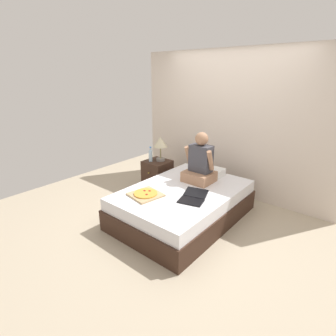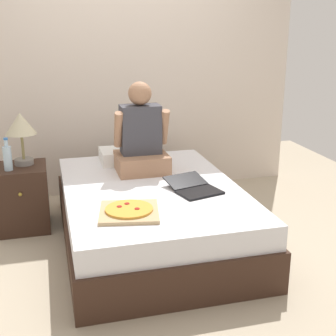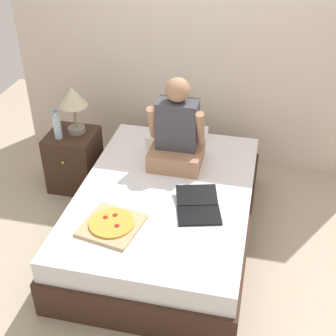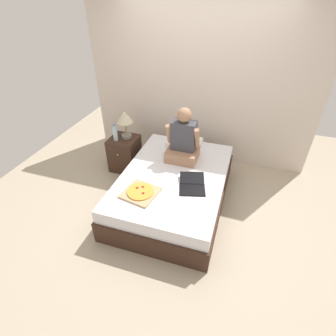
{
  "view_description": "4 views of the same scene",
  "coord_description": "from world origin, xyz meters",
  "px_view_note": "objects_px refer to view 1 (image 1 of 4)",
  "views": [
    {
      "loc": [
        2.09,
        -2.85,
        2.09
      ],
      "look_at": [
        -0.14,
        -0.19,
        0.84
      ],
      "focal_mm": 28.0,
      "sensor_mm": 36.0,
      "label": 1
    },
    {
      "loc": [
        -0.78,
        -3.45,
        1.74
      ],
      "look_at": [
        0.1,
        -0.16,
        0.68
      ],
      "focal_mm": 50.0,
      "sensor_mm": 36.0,
      "label": 2
    },
    {
      "loc": [
        0.69,
        -2.93,
        2.71
      ],
      "look_at": [
        0.07,
        -0.19,
        0.83
      ],
      "focal_mm": 50.0,
      "sensor_mm": 36.0,
      "label": 3
    },
    {
      "loc": [
        0.81,
        -2.74,
        2.62
      ],
      "look_at": [
        -0.05,
        -0.1,
        0.64
      ],
      "focal_mm": 28.0,
      "sensor_mm": 36.0,
      "label": 4
    }
  ],
  "objects_px": {
    "person_seated": "(200,164)",
    "nightstand_left": "(157,175)",
    "lamp_on_left_nightstand": "(160,144)",
    "pizza_box": "(146,194)",
    "bed": "(183,204)",
    "water_bottle": "(151,155)",
    "laptop": "(193,198)"
  },
  "relations": [
    {
      "from": "person_seated",
      "to": "nightstand_left",
      "type": "bearing_deg",
      "value": 172.01
    },
    {
      "from": "lamp_on_left_nightstand",
      "to": "person_seated",
      "type": "height_order",
      "value": "person_seated"
    },
    {
      "from": "nightstand_left",
      "to": "pizza_box",
      "type": "relative_size",
      "value": 1.22
    },
    {
      "from": "nightstand_left",
      "to": "bed",
      "type": "bearing_deg",
      "value": -28.57
    },
    {
      "from": "nightstand_left",
      "to": "person_seated",
      "type": "xyz_separation_m",
      "value": [
        1.03,
        -0.15,
        0.49
      ]
    },
    {
      "from": "pizza_box",
      "to": "water_bottle",
      "type": "bearing_deg",
      "value": 130.24
    },
    {
      "from": "bed",
      "to": "lamp_on_left_nightstand",
      "type": "bearing_deg",
      "value": 148.3
    },
    {
      "from": "bed",
      "to": "laptop",
      "type": "height_order",
      "value": "laptop"
    },
    {
      "from": "laptop",
      "to": "person_seated",
      "type": "bearing_deg",
      "value": 115.8
    },
    {
      "from": "lamp_on_left_nightstand",
      "to": "water_bottle",
      "type": "height_order",
      "value": "lamp_on_left_nightstand"
    },
    {
      "from": "water_bottle",
      "to": "pizza_box",
      "type": "xyz_separation_m",
      "value": [
        0.83,
        -0.98,
        -0.17
      ]
    },
    {
      "from": "bed",
      "to": "lamp_on_left_nightstand",
      "type": "relative_size",
      "value": 4.51
    },
    {
      "from": "nightstand_left",
      "to": "person_seated",
      "type": "bearing_deg",
      "value": -7.99
    },
    {
      "from": "laptop",
      "to": "pizza_box",
      "type": "xyz_separation_m",
      "value": [
        -0.58,
        -0.32,
        -0.0
      ]
    },
    {
      "from": "bed",
      "to": "pizza_box",
      "type": "xyz_separation_m",
      "value": [
        -0.27,
        -0.52,
        0.27
      ]
    },
    {
      "from": "person_seated",
      "to": "laptop",
      "type": "distance_m",
      "value": 0.73
    },
    {
      "from": "lamp_on_left_nightstand",
      "to": "water_bottle",
      "type": "distance_m",
      "value": 0.28
    },
    {
      "from": "water_bottle",
      "to": "person_seated",
      "type": "xyz_separation_m",
      "value": [
        1.11,
        -0.06,
        0.1
      ]
    },
    {
      "from": "laptop",
      "to": "pizza_box",
      "type": "height_order",
      "value": "laptop"
    },
    {
      "from": "water_bottle",
      "to": "pizza_box",
      "type": "relative_size",
      "value": 0.59
    },
    {
      "from": "pizza_box",
      "to": "lamp_on_left_nightstand",
      "type": "bearing_deg",
      "value": 122.37
    },
    {
      "from": "water_bottle",
      "to": "person_seated",
      "type": "bearing_deg",
      "value": -2.83
    },
    {
      "from": "lamp_on_left_nightstand",
      "to": "water_bottle",
      "type": "bearing_deg",
      "value": -130.6
    },
    {
      "from": "person_seated",
      "to": "pizza_box",
      "type": "relative_size",
      "value": 1.67
    },
    {
      "from": "bed",
      "to": "person_seated",
      "type": "bearing_deg",
      "value": 88.94
    },
    {
      "from": "water_bottle",
      "to": "laptop",
      "type": "distance_m",
      "value": 1.57
    },
    {
      "from": "laptop",
      "to": "pizza_box",
      "type": "relative_size",
      "value": 1.04
    },
    {
      "from": "bed",
      "to": "pizza_box",
      "type": "bearing_deg",
      "value": -117.86
    },
    {
      "from": "nightstand_left",
      "to": "water_bottle",
      "type": "height_order",
      "value": "water_bottle"
    },
    {
      "from": "water_bottle",
      "to": "pizza_box",
      "type": "bearing_deg",
      "value": -49.76
    },
    {
      "from": "water_bottle",
      "to": "bed",
      "type": "bearing_deg",
      "value": -22.97
    },
    {
      "from": "bed",
      "to": "lamp_on_left_nightstand",
      "type": "distance_m",
      "value": 1.33
    }
  ]
}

